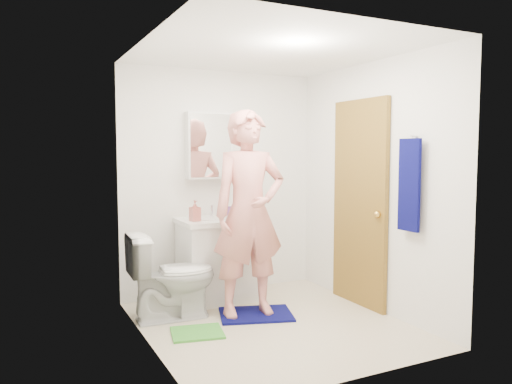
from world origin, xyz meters
TOP-DOWN VIEW (x-y plane):
  - floor at (0.00, 0.00)m, footprint 2.20×2.40m
  - ceiling at (0.00, 0.00)m, footprint 2.20×2.40m
  - wall_back at (0.00, 1.21)m, footprint 2.20×0.02m
  - wall_front at (0.00, -1.21)m, footprint 2.20×0.02m
  - wall_left at (-1.11, 0.00)m, footprint 0.02×2.40m
  - wall_right at (1.11, 0.00)m, footprint 0.02×2.40m
  - vanity_cabinet at (-0.15, 0.91)m, footprint 0.75×0.55m
  - countertop at (-0.15, 0.91)m, footprint 0.79×0.59m
  - sink_basin at (-0.15, 0.91)m, footprint 0.40×0.40m
  - faucet at (-0.15, 1.09)m, footprint 0.03×0.03m
  - medicine_cabinet at (-0.15, 1.14)m, footprint 0.50×0.12m
  - mirror_panel at (-0.15, 1.08)m, footprint 0.46×0.01m
  - door at (1.07, 0.15)m, footprint 0.05×0.80m
  - door_knob at (1.03, -0.17)m, footprint 0.07×0.07m
  - towel at (1.03, -0.57)m, footprint 0.03×0.24m
  - towel_hook at (1.07, -0.57)m, footprint 0.06×0.02m
  - toilet at (-0.75, 0.55)m, footprint 0.80×0.48m
  - bath_mat at (-0.03, 0.28)m, footprint 0.78×0.66m
  - green_rug at (-0.68, 0.07)m, footprint 0.49×0.44m
  - soap_dispenser at (-0.42, 0.84)m, footprint 0.10×0.10m
  - toothbrush_cup at (0.05, 1.00)m, footprint 0.15×0.15m
  - man at (-0.08, 0.30)m, footprint 0.73×0.51m

SIDE VIEW (x-z plane):
  - floor at x=0.00m, z-range -0.02..0.00m
  - green_rug at x=-0.68m, z-range 0.00..0.02m
  - bath_mat at x=-0.03m, z-range 0.00..0.02m
  - toilet at x=-0.75m, z-range 0.00..0.80m
  - vanity_cabinet at x=-0.15m, z-range 0.00..0.80m
  - countertop at x=-0.15m, z-range 0.80..0.85m
  - sink_basin at x=-0.15m, z-range 0.83..0.86m
  - toothbrush_cup at x=0.05m, z-range 0.85..0.95m
  - faucet at x=-0.15m, z-range 0.85..0.97m
  - door_knob at x=1.03m, z-range 0.91..0.98m
  - soap_dispenser at x=-0.42m, z-range 0.85..1.05m
  - man at x=-0.08m, z-range 0.02..1.92m
  - door at x=1.07m, z-range 0.00..2.05m
  - wall_back at x=0.00m, z-range 0.00..2.40m
  - wall_front at x=0.00m, z-range 0.00..2.40m
  - wall_left at x=-1.11m, z-range 0.00..2.40m
  - wall_right at x=1.11m, z-range 0.00..2.40m
  - towel at x=1.03m, z-range 0.85..1.65m
  - medicine_cabinet at x=-0.15m, z-range 1.25..1.95m
  - mirror_panel at x=-0.15m, z-range 1.27..1.93m
  - towel_hook at x=1.07m, z-range 1.66..1.68m
  - ceiling at x=0.00m, z-range 2.40..2.42m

